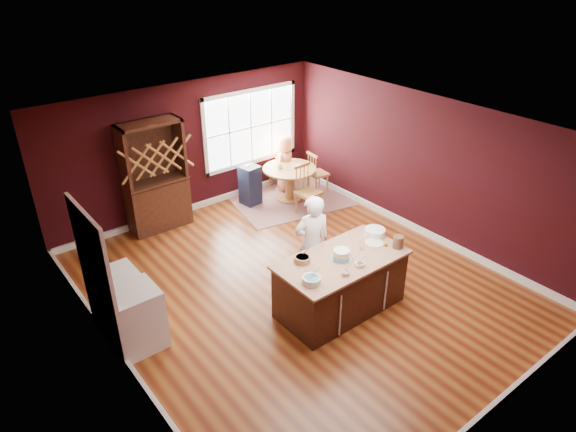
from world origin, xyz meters
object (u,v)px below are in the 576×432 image
object	(u,v)px
kitchen_island	(340,285)
washer	(137,318)
layer_cake	(341,254)
chair_south	(308,190)
dining_table	(289,177)
chair_north	(279,163)
seated_woman	(285,164)
hutch	(155,177)
high_chair	(250,184)
chair_east	(318,172)
dryer	(119,298)
toddler	(251,169)
baker	(312,243)

from	to	relation	value
kitchen_island	washer	bearing A→B (deg)	157.45
layer_cake	chair_south	bearing A→B (deg)	58.44
dining_table	chair_north	xyz separation A→B (m)	(0.31, 0.78, -0.00)
seated_woman	hutch	xyz separation A→B (m)	(-3.01, 0.16, 0.45)
kitchen_island	washer	distance (m)	2.99
kitchen_island	layer_cake	world-z (taller)	layer_cake
high_chair	dining_table	bearing A→B (deg)	-32.89
layer_cake	high_chair	xyz separation A→B (m)	(0.98, 3.82, -0.54)
chair_east	dryer	bearing A→B (deg)	112.59
high_chair	chair_south	bearing A→B (deg)	-66.95
kitchen_island	toddler	size ratio (longest dim) A/B	7.61
dining_table	seated_woman	world-z (taller)	seated_woman
layer_cake	dryer	bearing A→B (deg)	147.09
baker	chair_south	xyz separation A→B (m)	(1.61, 1.98, -0.30)
kitchen_island	chair_south	bearing A→B (deg)	58.65
seated_woman	toddler	world-z (taller)	seated_woman
layer_cake	chair_east	world-z (taller)	layer_cake
chair_south	toddler	world-z (taller)	chair_south
chair_north	toddler	xyz separation A→B (m)	(-1.06, -0.43, 0.28)
toddler	washer	world-z (taller)	toddler
washer	chair_east	bearing A→B (deg)	22.99
dining_table	chair_north	world-z (taller)	chair_north
high_chair	dryer	world-z (taller)	high_chair
kitchen_island	dryer	size ratio (longest dim) A/B	2.28
toddler	hutch	bearing A→B (deg)	171.93
baker	hutch	xyz separation A→B (m)	(-1.04, 3.38, 0.25)
layer_cake	chair_south	size ratio (longest dim) A/B	0.33
chair_east	hutch	size ratio (longest dim) A/B	0.44
hutch	dining_table	bearing A→B (deg)	-12.95
layer_cake	chair_north	world-z (taller)	chair_north
baker	hutch	bearing A→B (deg)	-54.60
dining_table	baker	xyz separation A→B (m)	(-1.72, -2.74, 0.30)
dining_table	layer_cake	distance (m)	3.90
baker	toddler	bearing A→B (deg)	-89.21
dryer	chair_north	bearing A→B (deg)	26.89
kitchen_island	dining_table	distance (m)	3.87
chair_east	seated_woman	size ratio (longest dim) A/B	0.76
kitchen_island	washer	world-z (taller)	washer
chair_south	chair_north	world-z (taller)	chair_south
kitchen_island	hutch	world-z (taller)	hutch
chair_east	washer	size ratio (longest dim) A/B	1.04
baker	high_chair	xyz separation A→B (m)	(0.94, 3.11, -0.38)
chair_north	seated_woman	size ratio (longest dim) A/B	0.84
kitchen_island	dining_table	xyz separation A→B (m)	(1.75, 3.45, 0.10)
layer_cake	hutch	bearing A→B (deg)	103.85
kitchen_island	chair_east	size ratio (longest dim) A/B	2.06
toddler	washer	bearing A→B (deg)	-144.80
baker	dryer	size ratio (longest dim) A/B	1.91
chair_south	high_chair	size ratio (longest dim) A/B	1.18
kitchen_island	toddler	world-z (taller)	toddler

